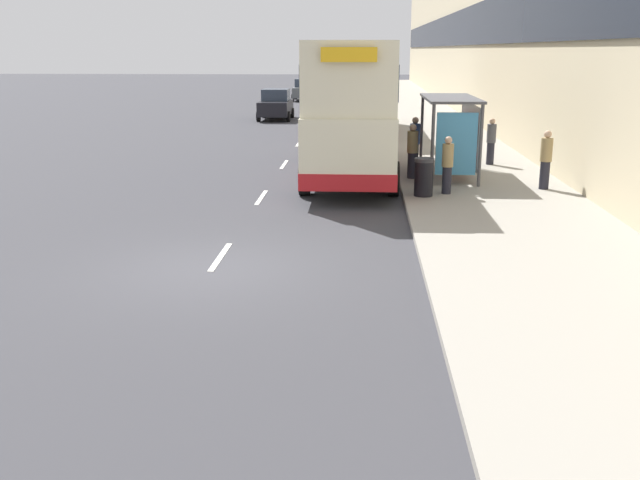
# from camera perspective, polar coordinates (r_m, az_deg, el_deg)

# --- Properties ---
(ground_plane) EXTENTS (220.00, 220.00, 0.00)m
(ground_plane) POSITION_cam_1_polar(r_m,az_deg,el_deg) (13.82, -8.61, -2.31)
(ground_plane) COLOR #38383D
(pavement) EXTENTS (5.00, 93.00, 0.14)m
(pavement) POSITION_cam_1_polar(r_m,az_deg,el_deg) (51.68, 7.57, 10.43)
(pavement) COLOR gray
(pavement) RESTS_ON ground_plane
(terrace_facade) EXTENTS (3.10, 93.00, 12.00)m
(terrace_facade) POSITION_cam_1_polar(r_m,az_deg,el_deg) (52.00, 12.38, 16.80)
(terrace_facade) COLOR #C6B793
(terrace_facade) RESTS_ON ground_plane
(lane_mark_0) EXTENTS (0.12, 2.00, 0.01)m
(lane_mark_0) POSITION_cam_1_polar(r_m,az_deg,el_deg) (14.58, -7.97, -1.34)
(lane_mark_0) COLOR silver
(lane_mark_0) RESTS_ON ground_plane
(lane_mark_1) EXTENTS (0.12, 2.00, 0.01)m
(lane_mark_1) POSITION_cam_1_polar(r_m,az_deg,el_deg) (20.33, -4.71, 3.41)
(lane_mark_1) COLOR silver
(lane_mark_1) RESTS_ON ground_plane
(lane_mark_2) EXTENTS (0.12, 2.00, 0.01)m
(lane_mark_2) POSITION_cam_1_polar(r_m,az_deg,el_deg) (26.19, -2.89, 6.05)
(lane_mark_2) COLOR silver
(lane_mark_2) RESTS_ON ground_plane
(lane_mark_3) EXTENTS (0.12, 2.00, 0.01)m
(lane_mark_3) POSITION_cam_1_polar(r_m,az_deg,el_deg) (32.10, -1.73, 7.72)
(lane_mark_3) COLOR silver
(lane_mark_3) RESTS_ON ground_plane
(lane_mark_4) EXTENTS (0.12, 2.00, 0.01)m
(lane_mark_4) POSITION_cam_1_polar(r_m,az_deg,el_deg) (38.04, -0.92, 8.87)
(lane_mark_4) COLOR silver
(lane_mark_4) RESTS_ON ground_plane
(bus_shelter) EXTENTS (1.60, 4.20, 2.48)m
(bus_shelter) POSITION_cam_1_polar(r_m,az_deg,el_deg) (23.02, 10.84, 9.27)
(bus_shelter) COLOR #4C4C51
(bus_shelter) RESTS_ON ground_plane
(double_decker_bus_near) EXTENTS (2.85, 10.40, 4.30)m
(double_decker_bus_near) POSITION_cam_1_polar(r_m,az_deg,el_deg) (23.45, 2.54, 10.62)
(double_decker_bus_near) COLOR beige
(double_decker_bus_near) RESTS_ON ground_plane
(double_decker_bus_ahead) EXTENTS (2.85, 10.73, 4.30)m
(double_decker_bus_ahead) POSITION_cam_1_polar(r_m,az_deg,el_deg) (35.71, 2.69, 12.12)
(double_decker_bus_ahead) COLOR beige
(double_decker_bus_ahead) RESTS_ON ground_plane
(car_0) EXTENTS (2.00, 4.30, 1.74)m
(car_0) POSITION_cam_1_polar(r_m,az_deg,el_deg) (59.93, -1.19, 11.93)
(car_0) COLOR #4C5156
(car_0) RESTS_ON ground_plane
(car_1) EXTENTS (1.95, 3.90, 1.80)m
(car_1) POSITION_cam_1_polar(r_m,az_deg,el_deg) (43.37, -3.56, 10.76)
(car_1) COLOR black
(car_1) RESTS_ON ground_plane
(car_2) EXTENTS (1.95, 4.04, 1.72)m
(car_2) POSITION_cam_1_polar(r_m,az_deg,el_deg) (70.28, -0.31, 12.38)
(car_2) COLOR silver
(car_2) RESTS_ON ground_plane
(pedestrian_at_shelter) EXTENTS (0.32, 0.32, 1.61)m
(pedestrian_at_shelter) POSITION_cam_1_polar(r_m,az_deg,el_deg) (20.30, 10.16, 5.96)
(pedestrian_at_shelter) COLOR #23232D
(pedestrian_at_shelter) RESTS_ON ground_plane
(pedestrian_1) EXTENTS (0.32, 0.32, 1.62)m
(pedestrian_1) POSITION_cam_1_polar(r_m,az_deg,el_deg) (25.90, 13.53, 7.71)
(pedestrian_1) COLOR #23232D
(pedestrian_1) RESTS_ON ground_plane
(pedestrian_2) EXTENTS (0.34, 0.34, 1.74)m
(pedestrian_2) POSITION_cam_1_polar(r_m,az_deg,el_deg) (24.54, 7.59, 7.75)
(pedestrian_2) COLOR #23232D
(pedestrian_2) RESTS_ON ground_plane
(pedestrian_3) EXTENTS (0.34, 0.34, 1.70)m
(pedestrian_3) POSITION_cam_1_polar(r_m,az_deg,el_deg) (22.61, 7.40, 7.09)
(pedestrian_3) COLOR #23232D
(pedestrian_3) RESTS_ON ground_plane
(pedestrian_4) EXTENTS (0.34, 0.34, 1.70)m
(pedestrian_4) POSITION_cam_1_polar(r_m,az_deg,el_deg) (21.66, 17.61, 6.18)
(pedestrian_4) COLOR #23232D
(pedestrian_4) RESTS_ON ground_plane
(litter_bin) EXTENTS (0.55, 0.55, 1.05)m
(litter_bin) POSITION_cam_1_polar(r_m,az_deg,el_deg) (19.93, 8.30, 5.02)
(litter_bin) COLOR black
(litter_bin) RESTS_ON ground_plane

